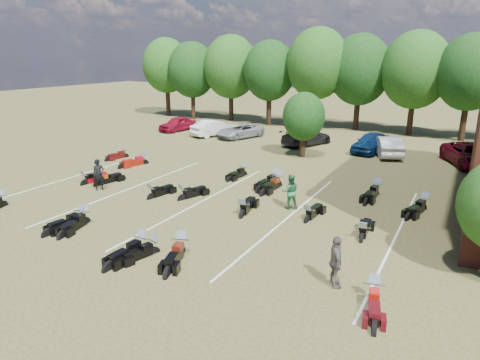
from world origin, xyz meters
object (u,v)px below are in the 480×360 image
Objects in this scene: motorcycle_7 at (85,185)px; motorcycle_3 at (141,252)px; car_0 at (178,124)px; person_green at (290,192)px; motorcycle_14 at (125,157)px; motorcycle_0 at (3,207)px; person_black at (99,175)px; car_4 at (371,142)px; person_grey at (336,262)px.

motorcycle_3 is at bearing 156.80° from motorcycle_7.
motorcycle_3 is (15.66, -23.53, -0.73)m from car_0.
motorcycle_14 is at bearing -43.79° from person_green.
motorcycle_3 is 1.05× the size of motorcycle_7.
person_black is at bearing 47.55° from motorcycle_0.
motorcycle_3 is (-4.04, -22.92, -0.80)m from car_4.
car_0 is 2.36× the size of person_green.
motorcycle_0 is at bearing -68.07° from motorcycle_14.
person_black reaches higher than motorcycle_7.
car_4 is at bearing 45.00° from motorcycle_14.
person_black is at bearing 175.91° from motorcycle_7.
motorcycle_14 is (-16.17, -10.87, -0.80)m from car_4.
person_black reaches higher than motorcycle_14.
motorcycle_7 is at bearing -18.22° from person_green.
person_black is 0.82× the size of motorcycle_0.
car_4 is 26.31m from motorcycle_0.
car_0 is 24.77m from person_green.
person_green reaches higher than motorcycle_7.
person_grey is at bearing 173.14° from motorcycle_7.
motorcycle_7 is at bearing 45.76° from person_grey.
person_grey is 17.39m from motorcycle_7.
car_4 reaches higher than motorcycle_7.
person_grey is at bearing -70.59° from car_4.
motorcycle_0 is 11.61m from motorcycle_14.
car_4 is 2.11× the size of motorcycle_7.
car_0 reaches higher than motorcycle_3.
person_grey is at bearing -17.81° from motorcycle_14.
person_black is at bearing -15.23° from person_green.
car_0 is 32.24m from person_grey.
person_grey is 0.83× the size of motorcycle_7.
person_green reaches higher than motorcycle_14.
car_0 reaches higher than motorcycle_7.
motorcycle_3 is at bearing -48.07° from car_0.
person_green is 0.78× the size of motorcycle_3.
motorcycle_0 is at bearing 178.09° from motorcycle_3.
person_black is at bearing -58.13° from car_0.
person_grey reaches higher than person_black.
person_black reaches higher than car_0.
motorcycle_0 is 4.90m from motorcycle_7.
motorcycle_14 is at bearing 85.42° from motorcycle_0.
motorcycle_7 is (-9.24, 5.50, 0.00)m from motorcycle_3.
car_0 is at bearing 118.17° from motorcycle_14.
person_black is 1.01× the size of person_green.
motorcycle_0 is at bearing -0.05° from person_green.
motorcycle_7 is (-1.59, 0.33, -0.92)m from person_black.
motorcycle_7 is at bearing 66.22° from motorcycle_0.
person_grey is at bearing -13.72° from motorcycle_0.
car_4 is at bearing 42.45° from motorcycle_0.
person_green reaches higher than motorcycle_3.
car_0 is 1.83× the size of motorcycle_3.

